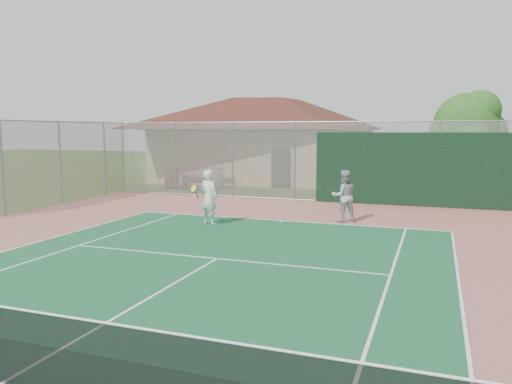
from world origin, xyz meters
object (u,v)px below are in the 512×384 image
(bleachers, at_px, (194,177))
(player_white_front, at_px, (209,198))
(tree, at_px, (468,127))
(clubhouse, at_px, (268,131))
(player_grey_back, at_px, (344,196))

(bleachers, distance_m, player_white_front, 10.96)
(bleachers, xyz_separation_m, player_white_front, (5.39, -9.53, 0.33))
(tree, height_order, player_white_front, tree)
(tree, bearing_deg, clubhouse, 160.75)
(clubhouse, distance_m, player_white_front, 15.79)
(bleachers, relative_size, player_grey_back, 1.71)
(player_white_front, bearing_deg, tree, -110.55)
(tree, relative_size, player_white_front, 2.74)
(clubhouse, distance_m, player_grey_back, 15.27)
(player_white_front, height_order, player_grey_back, player_white_front)
(player_grey_back, bearing_deg, tree, -143.93)
(clubhouse, xyz_separation_m, tree, (11.49, -4.01, 0.22))
(clubhouse, bearing_deg, tree, -24.25)
(bleachers, xyz_separation_m, tree, (13.79, 1.79, 2.71))
(bleachers, height_order, player_grey_back, player_grey_back)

